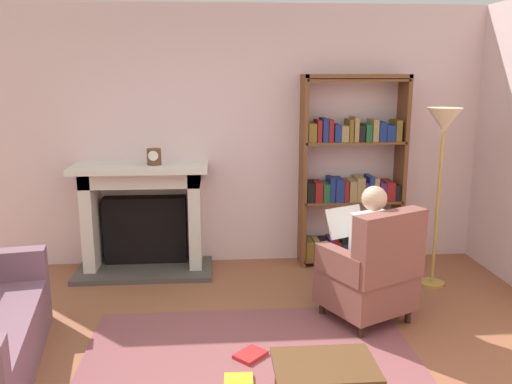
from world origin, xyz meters
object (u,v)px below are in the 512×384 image
at_px(fireplace, 144,214).
at_px(bookshelf, 352,178).
at_px(side_table, 325,375).
at_px(armchair_reading, 372,273).
at_px(mantel_clock, 154,157).
at_px(floor_lamp, 443,136).
at_px(seated_reader, 363,246).

height_order(fireplace, bookshelf, bookshelf).
bearing_deg(fireplace, side_table, -64.23).
bearing_deg(armchair_reading, mantel_clock, -61.29).
bearing_deg(armchair_reading, bookshelf, -124.08).
xyz_separation_m(fireplace, bookshelf, (2.18, 0.04, 0.34)).
bearing_deg(floor_lamp, bookshelf, 132.96).
relative_size(mantel_clock, side_table, 0.29).
distance_m(mantel_clock, seated_reader, 2.23).
height_order(fireplace, side_table, fireplace).
relative_size(fireplace, side_table, 2.46).
xyz_separation_m(fireplace, seated_reader, (1.94, -1.27, 0.03)).
xyz_separation_m(bookshelf, side_table, (-0.85, -2.78, -0.54)).
bearing_deg(bookshelf, mantel_clock, -176.18).
relative_size(fireplace, seated_reader, 1.21).
relative_size(side_table, floor_lamp, 0.33).
bearing_deg(bookshelf, floor_lamp, -47.04).
bearing_deg(mantel_clock, floor_lamp, -11.72).
bearing_deg(floor_lamp, armchair_reading, -138.92).
distance_m(fireplace, seated_reader, 2.32).
height_order(armchair_reading, floor_lamp, floor_lamp).
bearing_deg(armchair_reading, side_table, 36.98).
distance_m(fireplace, floor_lamp, 3.02).
relative_size(bookshelf, seated_reader, 1.75).
relative_size(armchair_reading, seated_reader, 0.85).
height_order(armchair_reading, side_table, armchair_reading).
relative_size(armchair_reading, side_table, 1.73).
bearing_deg(mantel_clock, armchair_reading, -34.52).
xyz_separation_m(armchair_reading, side_table, (-0.67, -1.37, -0.04)).
distance_m(armchair_reading, side_table, 1.52).
distance_m(fireplace, armchair_reading, 2.43).
xyz_separation_m(bookshelf, seated_reader, (-0.23, -1.31, -0.31)).
bearing_deg(fireplace, mantel_clock, -35.23).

